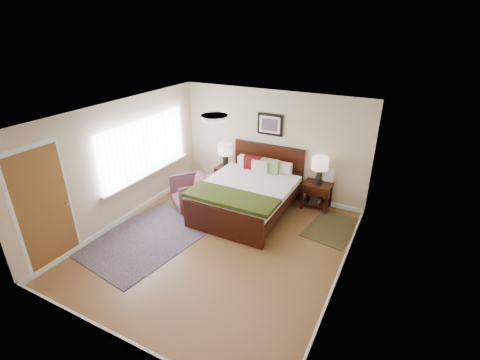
{
  "coord_description": "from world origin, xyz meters",
  "views": [
    {
      "loc": [
        2.89,
        -4.66,
        3.89
      ],
      "look_at": [
        0.06,
        0.78,
        1.05
      ],
      "focal_mm": 26.0,
      "sensor_mm": 36.0,
      "label": 1
    }
  ],
  "objects_px": {
    "nightstand_right": "(317,193)",
    "lamp_right": "(320,165)",
    "armchair": "(191,193)",
    "nightstand_left": "(225,172)",
    "bed": "(248,189)",
    "lamp_left": "(225,151)",
    "rug_persian": "(147,238)"
  },
  "relations": [
    {
      "from": "rug_persian",
      "to": "bed",
      "type": "bearing_deg",
      "value": 62.78
    },
    {
      "from": "lamp_right",
      "to": "bed",
      "type": "bearing_deg",
      "value": -145.06
    },
    {
      "from": "nightstand_left",
      "to": "lamp_right",
      "type": "relative_size",
      "value": 0.88
    },
    {
      "from": "lamp_left",
      "to": "lamp_right",
      "type": "distance_m",
      "value": 2.35
    },
    {
      "from": "armchair",
      "to": "lamp_right",
      "type": "bearing_deg",
      "value": 63.83
    },
    {
      "from": "lamp_left",
      "to": "armchair",
      "type": "distance_m",
      "value": 1.43
    },
    {
      "from": "nightstand_left",
      "to": "lamp_left",
      "type": "height_order",
      "value": "lamp_left"
    },
    {
      "from": "bed",
      "to": "lamp_right",
      "type": "relative_size",
      "value": 3.74
    },
    {
      "from": "armchair",
      "to": "nightstand_left",
      "type": "bearing_deg",
      "value": 119.06
    },
    {
      "from": "lamp_right",
      "to": "armchair",
      "type": "distance_m",
      "value": 2.9
    },
    {
      "from": "lamp_right",
      "to": "rug_persian",
      "type": "relative_size",
      "value": 0.25
    },
    {
      "from": "nightstand_left",
      "to": "armchair",
      "type": "distance_m",
      "value": 1.27
    },
    {
      "from": "bed",
      "to": "lamp_left",
      "type": "bearing_deg",
      "value": 140.03
    },
    {
      "from": "bed",
      "to": "nightstand_right",
      "type": "relative_size",
      "value": 3.77
    },
    {
      "from": "lamp_left",
      "to": "armchair",
      "type": "height_order",
      "value": "lamp_left"
    },
    {
      "from": "nightstand_left",
      "to": "lamp_left",
      "type": "bearing_deg",
      "value": 90.0
    },
    {
      "from": "nightstand_left",
      "to": "lamp_left",
      "type": "xyz_separation_m",
      "value": [
        -0.0,
        0.02,
        0.55
      ]
    },
    {
      "from": "nightstand_left",
      "to": "lamp_left",
      "type": "distance_m",
      "value": 0.55
    },
    {
      "from": "lamp_right",
      "to": "armchair",
      "type": "relative_size",
      "value": 0.78
    },
    {
      "from": "lamp_left",
      "to": "armchair",
      "type": "xyz_separation_m",
      "value": [
        -0.17,
        -1.28,
        -0.61
      ]
    },
    {
      "from": "nightstand_right",
      "to": "armchair",
      "type": "bearing_deg",
      "value": -153.27
    },
    {
      "from": "armchair",
      "to": "bed",
      "type": "bearing_deg",
      "value": 54.2
    },
    {
      "from": "nightstand_right",
      "to": "lamp_right",
      "type": "height_order",
      "value": "lamp_right"
    },
    {
      "from": "lamp_left",
      "to": "armchair",
      "type": "relative_size",
      "value": 0.78
    },
    {
      "from": "nightstand_left",
      "to": "rug_persian",
      "type": "xyz_separation_m",
      "value": [
        -0.23,
        -2.71,
        -0.41
      ]
    },
    {
      "from": "nightstand_right",
      "to": "lamp_right",
      "type": "relative_size",
      "value": 0.99
    },
    {
      "from": "bed",
      "to": "lamp_right",
      "type": "height_order",
      "value": "bed"
    },
    {
      "from": "rug_persian",
      "to": "nightstand_left",
      "type": "bearing_deg",
      "value": 93.2
    },
    {
      "from": "lamp_right",
      "to": "armchair",
      "type": "height_order",
      "value": "lamp_right"
    },
    {
      "from": "lamp_right",
      "to": "rug_persian",
      "type": "xyz_separation_m",
      "value": [
        -2.57,
        -2.73,
        -1.03
      ]
    },
    {
      "from": "bed",
      "to": "nightstand_left",
      "type": "bearing_deg",
      "value": 140.65
    },
    {
      "from": "armchair",
      "to": "nightstand_right",
      "type": "bearing_deg",
      "value": 63.6
    }
  ]
}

